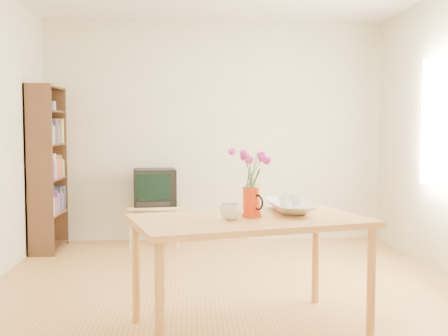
{
  "coord_description": "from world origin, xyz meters",
  "views": [
    {
      "loc": [
        -0.27,
        -4.45,
        1.34
      ],
      "look_at": [
        0.0,
        0.3,
        1.0
      ],
      "focal_mm": 45.0,
      "sensor_mm": 36.0,
      "label": 1
    }
  ],
  "objects": [
    {
      "name": "room",
      "position": [
        0.03,
        0.0,
        1.3
      ],
      "size": [
        4.5,
        4.5,
        4.5
      ],
      "color": "#B27B3F",
      "rests_on": "ground"
    },
    {
      "name": "table",
      "position": [
        0.11,
        -0.81,
        0.67
      ],
      "size": [
        1.68,
        1.24,
        0.75
      ],
      "rotation": [
        0.0,
        0.0,
        0.28
      ],
      "color": "#C98745",
      "rests_on": "ground"
    },
    {
      "name": "tv_stand",
      "position": [
        -0.7,
        1.97,
        0.39
      ],
      "size": [
        0.6,
        0.45,
        0.46
      ],
      "color": "#E0BA7E",
      "rests_on": "ground"
    },
    {
      "name": "bookshelf",
      "position": [
        -1.85,
        1.75,
        0.84
      ],
      "size": [
        0.28,
        0.7,
        1.8
      ],
      "color": "#331D11",
      "rests_on": "ground"
    },
    {
      "name": "pitcher",
      "position": [
        0.12,
        -0.77,
        0.84
      ],
      "size": [
        0.14,
        0.19,
        0.2
      ],
      "rotation": [
        0.0,
        0.0,
        0.54
      ],
      "color": "red",
      "rests_on": "table"
    },
    {
      "name": "flowers",
      "position": [
        0.12,
        -0.77,
        1.1
      ],
      "size": [
        0.23,
        0.23,
        0.32
      ],
      "primitive_type": null,
      "color": "#F83ABD",
      "rests_on": "pitcher"
    },
    {
      "name": "mug",
      "position": [
        -0.02,
        -0.89,
        0.8
      ],
      "size": [
        0.19,
        0.19,
        0.1
      ],
      "primitive_type": "imported",
      "rotation": [
        0.0,
        0.0,
        3.89
      ],
      "color": "white",
      "rests_on": "table"
    },
    {
      "name": "bowl",
      "position": [
        0.42,
        -0.55,
        0.96
      ],
      "size": [
        0.48,
        0.48,
        0.43
      ],
      "primitive_type": "imported",
      "rotation": [
        0.0,
        0.0,
        0.07
      ],
      "color": "white",
      "rests_on": "table"
    },
    {
      "name": "teacup_a",
      "position": [
        0.38,
        -0.55,
        0.92
      ],
      "size": [
        0.09,
        0.09,
        0.07
      ],
      "primitive_type": "imported",
      "rotation": [
        0.0,
        0.0,
        0.18
      ],
      "color": "white",
      "rests_on": "bowl"
    },
    {
      "name": "teacup_b",
      "position": [
        0.46,
        -0.53,
        0.92
      ],
      "size": [
        0.09,
        0.09,
        0.07
      ],
      "primitive_type": "imported",
      "rotation": [
        0.0,
        0.0,
        1.95
      ],
      "color": "white",
      "rests_on": "bowl"
    },
    {
      "name": "television",
      "position": [
        -0.7,
        1.98,
        0.67
      ],
      "size": [
        0.52,
        0.49,
        0.41
      ],
      "rotation": [
        0.0,
        0.0,
        0.1
      ],
      "color": "black",
      "rests_on": "tv_stand"
    }
  ]
}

